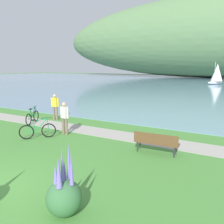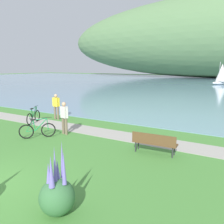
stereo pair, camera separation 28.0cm
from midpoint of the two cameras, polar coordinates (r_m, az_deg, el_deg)
name	(u,v)px [view 1 (the left image)]	position (r m, az deg, el deg)	size (l,w,h in m)	color
bay_water	(209,83)	(53.05, 22.64, 6.47)	(180.00, 80.00, 0.04)	#6B8EA8
distant_hillside	(210,37)	(80.66, 22.80, 16.67)	(103.91, 28.00, 24.97)	#567A4C
shoreline_path	(105,133)	(12.50, -2.28, -5.17)	(60.00, 1.50, 0.01)	#A39E93
park_bench_near_camera	(156,141)	(9.62, 9.94, -7.13)	(1.83, 0.59, 0.88)	brown
bicycle_leaning_near_bench	(32,117)	(15.42, -19.41, -1.17)	(0.74, 1.65, 1.01)	black
bicycle_beside_path	(38,130)	(12.13, -18.36, -4.32)	(1.24, 1.35, 1.01)	black
person_at_shoreline	(55,105)	(15.96, -14.28, 1.63)	(0.61, 0.25, 1.71)	#72604C
person_on_the_grass	(65,116)	(12.31, -12.20, -1.01)	(0.60, 0.28, 1.71)	#72604C
echium_bush_mid_cluster	(64,195)	(5.98, -13.09, -19.28)	(0.86, 0.86, 1.74)	#386B3D
sailboat_mid_bay	(217,74)	(50.86, 24.15, 8.54)	(3.25, 3.64, 4.36)	white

